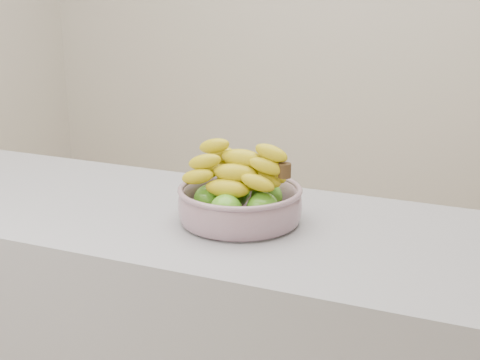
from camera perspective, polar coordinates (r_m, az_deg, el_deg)
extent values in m
cylinder|color=#9DA7BD|center=(1.54, 0.00, -3.36)|extent=(0.24, 0.24, 0.01)
torus|color=#9DA7BD|center=(1.52, 0.00, -0.82)|extent=(0.28, 0.28, 0.01)
sphere|color=#3A8C18|center=(1.47, -1.22, -2.65)|extent=(0.07, 0.07, 0.07)
sphere|color=#3A8C18|center=(1.48, 1.97, -2.47)|extent=(0.07, 0.07, 0.07)
sphere|color=#3A8C18|center=(1.56, 2.30, -1.45)|extent=(0.07, 0.07, 0.07)
sphere|color=#3A8C18|center=(1.59, -0.44, -1.04)|extent=(0.07, 0.07, 0.07)
sphere|color=#3A8C18|center=(1.54, -2.61, -1.73)|extent=(0.07, 0.07, 0.07)
ellipsoid|color=yellow|center=(1.48, -1.10, -0.74)|extent=(0.18, 0.05, 0.04)
ellipsoid|color=yellow|center=(1.52, -0.32, -0.27)|extent=(0.18, 0.05, 0.04)
ellipsoid|color=yellow|center=(1.56, 0.42, 0.17)|extent=(0.18, 0.07, 0.04)
ellipsoid|color=yellow|center=(1.48, -0.42, 0.61)|extent=(0.18, 0.07, 0.04)
ellipsoid|color=yellow|center=(1.53, 0.40, 1.08)|extent=(0.18, 0.08, 0.04)
ellipsoid|color=yellow|center=(1.49, 0.20, 1.86)|extent=(0.18, 0.05, 0.04)
cylinder|color=#382612|center=(1.46, 3.83, 0.82)|extent=(0.03, 0.03, 0.03)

